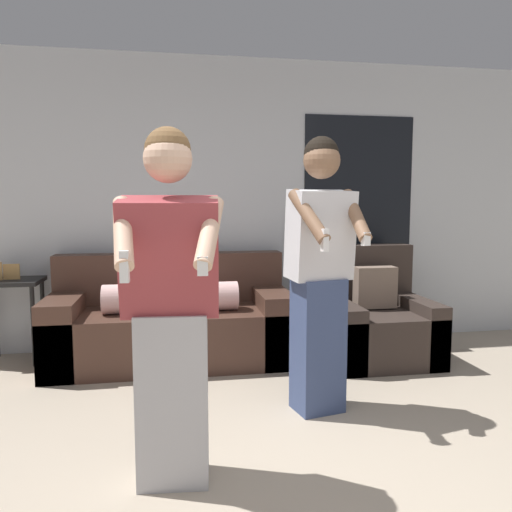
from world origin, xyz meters
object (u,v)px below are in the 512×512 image
(person_right, at_px, (320,272))
(couch, at_px, (172,323))
(armchair, at_px, (375,322))
(person_left, at_px, (171,309))
(side_table, at_px, (12,294))

(person_right, bearing_deg, couch, 127.71)
(couch, bearing_deg, armchair, -6.45)
(armchair, bearing_deg, couch, 173.55)
(armchair, xyz_separation_m, person_left, (-1.77, -1.72, 0.55))
(armchair, height_order, side_table, armchair)
(couch, distance_m, side_table, 1.37)
(person_right, bearing_deg, person_left, -143.55)
(armchair, distance_m, side_table, 3.14)
(armchair, height_order, person_left, person_left)
(armchair, distance_m, person_right, 1.44)
(armchair, relative_size, person_right, 0.55)
(couch, bearing_deg, person_right, -52.29)
(armchair, xyz_separation_m, person_right, (-0.82, -1.02, 0.61))
(armchair, xyz_separation_m, side_table, (-3.10, 0.40, 0.27))
(armchair, bearing_deg, person_right, -128.97)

